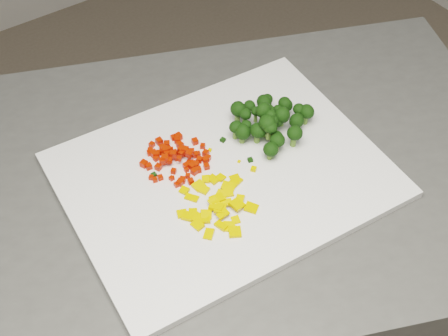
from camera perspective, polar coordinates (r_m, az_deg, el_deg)
counter_block at (r=1.37m, az=1.45°, el=-12.45°), size 1.08×0.93×0.90m
cutting_board at (r=0.98m, az=-0.00°, el=-0.64°), size 0.51×0.41×0.01m
carrot_pile at (r=0.98m, az=-4.46°, el=1.23°), size 0.11×0.11×0.03m
pepper_pile at (r=0.92m, az=-0.32°, el=-3.10°), size 0.12×0.12×0.02m
broccoli_pile at (r=1.01m, az=4.42°, el=4.55°), size 0.13×0.13×0.06m
carrot_cube_0 at (r=1.00m, az=-3.60°, el=1.49°), size 0.01×0.01×0.01m
carrot_cube_1 at (r=1.00m, az=-4.50°, el=1.41°), size 0.01×0.01×0.01m
carrot_cube_2 at (r=0.99m, az=-2.65°, el=1.22°), size 0.01×0.01×0.01m
carrot_cube_3 at (r=0.99m, az=-3.57°, el=1.66°), size 0.01×0.01×0.01m
carrot_cube_4 at (r=0.99m, az=-1.67°, el=1.37°), size 0.01×0.01×0.01m
carrot_cube_5 at (r=1.00m, az=-5.03°, el=1.76°), size 0.01×0.01×0.01m
carrot_cube_6 at (r=1.00m, az=-5.59°, el=1.50°), size 0.01×0.01×0.01m
carrot_cube_7 at (r=0.99m, az=-4.37°, el=0.90°), size 0.01×0.01×0.01m
carrot_cube_8 at (r=0.98m, az=-3.22°, el=0.52°), size 0.01×0.01×0.01m
carrot_cube_9 at (r=1.00m, az=-6.19°, el=1.26°), size 0.01×0.01×0.01m
carrot_cube_10 at (r=1.00m, az=-3.02°, el=1.45°), size 0.01×0.01×0.01m
carrot_cube_11 at (r=0.98m, az=-5.32°, el=0.78°), size 0.01×0.01×0.01m
carrot_cube_12 at (r=0.96m, az=-4.83°, el=-0.94°), size 0.01×0.01×0.01m
carrot_cube_13 at (r=1.00m, az=-6.42°, el=1.30°), size 0.01×0.01×0.01m
carrot_cube_14 at (r=1.01m, az=-6.61°, el=2.14°), size 0.01×0.01×0.01m
carrot_cube_15 at (r=0.98m, az=-2.64°, el=0.29°), size 0.01×0.01×0.01m
carrot_cube_16 at (r=0.98m, az=-6.90°, el=0.14°), size 0.01×0.01×0.01m
carrot_cube_17 at (r=0.98m, az=-4.10°, el=0.87°), size 0.01×0.01×0.01m
carrot_cube_18 at (r=0.99m, az=-3.92°, el=1.86°), size 0.01×0.01×0.01m
carrot_cube_19 at (r=0.99m, az=-1.72°, el=0.86°), size 0.01×0.01×0.01m
carrot_cube_20 at (r=0.97m, az=-1.61°, el=0.15°), size 0.01×0.01×0.01m
carrot_cube_21 at (r=0.98m, az=-2.27°, el=0.77°), size 0.01×0.01×0.01m
carrot_cube_22 at (r=1.02m, az=-4.20°, el=2.87°), size 0.01×0.01×0.01m
carrot_cube_23 at (r=1.00m, az=-4.86°, el=1.69°), size 0.01×0.01×0.01m
carrot_cube_24 at (r=1.00m, az=-6.83°, el=1.37°), size 0.01×0.01×0.01m
carrot_cube_25 at (r=0.99m, az=-5.42°, el=1.66°), size 0.01×0.01×0.01m
carrot_cube_26 at (r=0.98m, az=-3.47°, el=0.21°), size 0.01×0.01×0.01m
carrot_cube_27 at (r=0.99m, az=-6.25°, el=0.86°), size 0.01×0.01×0.01m
carrot_cube_28 at (r=0.96m, az=-3.33°, el=-0.72°), size 0.01×0.01×0.01m
carrot_cube_29 at (r=0.98m, az=-2.92°, el=0.46°), size 0.01×0.01×0.01m
carrot_cube_30 at (r=1.00m, az=-6.75°, el=1.57°), size 0.01×0.01×0.01m
carrot_cube_31 at (r=0.98m, az=-2.93°, el=0.18°), size 0.01×0.01×0.01m
carrot_cube_32 at (r=0.96m, az=-3.81°, el=-1.09°), size 0.01×0.01×0.01m
carrot_cube_33 at (r=0.99m, az=-3.95°, el=1.67°), size 0.01×0.01×0.01m
carrot_cube_34 at (r=1.02m, az=-4.65°, el=2.80°), size 0.01×0.01×0.01m
carrot_cube_35 at (r=0.99m, az=-7.33°, el=0.38°), size 0.01×0.01×0.01m
carrot_cube_36 at (r=1.02m, az=-4.26°, el=2.60°), size 0.01×0.01×0.01m
carrot_cube_37 at (r=1.00m, az=-2.37°, el=1.33°), size 0.01×0.01×0.01m
carrot_cube_38 at (r=0.99m, az=-4.94°, el=1.30°), size 0.01×0.01×0.01m
carrot_cube_39 at (r=0.96m, az=-6.32°, el=-1.08°), size 0.01×0.01×0.01m
carrot_cube_40 at (r=0.97m, az=-2.73°, el=-0.32°), size 0.01×0.01×0.01m
carrot_cube_41 at (r=0.98m, az=-5.68°, el=0.65°), size 0.01×0.01×0.01m
carrot_cube_42 at (r=1.00m, az=-5.62°, el=1.80°), size 0.01×0.01×0.01m
carrot_cube_43 at (r=1.01m, az=-5.24°, el=2.20°), size 0.01×0.01×0.01m
carrot_cube_44 at (r=1.01m, az=-4.18°, el=2.33°), size 0.01×0.01×0.01m
carrot_cube_45 at (r=0.98m, az=-3.91°, el=1.33°), size 0.01×0.01×0.01m
carrot_cube_46 at (r=1.02m, az=-5.95°, el=2.46°), size 0.01×0.01×0.01m
carrot_cube_47 at (r=0.98m, az=-4.67°, el=1.27°), size 0.01×0.01×0.01m
carrot_cube_48 at (r=0.97m, az=-2.35°, el=-0.17°), size 0.01×0.01×0.01m
carrot_cube_49 at (r=1.01m, az=-4.03°, el=2.10°), size 0.01×0.01×0.01m
carrot_cube_50 at (r=0.99m, az=-1.49°, el=0.92°), size 0.01×0.01×0.01m
carrot_cube_51 at (r=0.97m, az=-3.46°, el=-0.15°), size 0.01×0.01×0.01m
carrot_cube_52 at (r=0.98m, az=-3.18°, el=1.28°), size 0.01×0.01×0.01m
carrot_cube_53 at (r=0.97m, az=-6.68°, el=-0.87°), size 0.01×0.01×0.01m
carrot_cube_54 at (r=0.95m, az=-4.03°, el=-1.32°), size 0.01×0.01×0.01m
carrot_cube_55 at (r=0.95m, az=-4.35°, el=-1.52°), size 0.01×0.01×0.01m
carrot_cube_56 at (r=1.01m, az=-1.96°, el=2.01°), size 0.01×0.01×0.01m
carrot_cube_57 at (r=0.98m, az=-6.02°, el=0.09°), size 0.01×0.01×0.01m
carrot_cube_58 at (r=0.98m, az=-5.43°, el=0.88°), size 0.02×0.02×0.01m
carrot_cube_59 at (r=0.98m, az=-2.62°, el=0.30°), size 0.01×0.01×0.01m
carrot_cube_60 at (r=1.01m, az=-2.68°, el=2.44°), size 0.01×0.01×0.01m
carrot_cube_61 at (r=0.98m, az=-5.01°, el=0.68°), size 0.01×0.01×0.01m
carrot_cube_62 at (r=0.96m, az=-3.06°, el=-1.22°), size 0.01×0.01×0.01m
carrot_cube_63 at (r=0.98m, az=-1.73°, el=0.73°), size 0.01×0.01×0.01m
carrot_cube_64 at (r=0.97m, az=-5.84°, el=-0.87°), size 0.01×0.01×0.01m
carrot_cube_65 at (r=0.99m, az=-5.24°, el=1.34°), size 0.01×0.01×0.01m
carrot_cube_66 at (r=0.97m, az=-4.63°, el=-0.29°), size 0.01×0.01×0.01m
pepper_chunk_0 at (r=0.94m, az=0.36°, el=-2.18°), size 0.02×0.02×0.01m
pepper_chunk_1 at (r=0.92m, az=-0.96°, el=-3.13°), size 0.01×0.01×0.01m
pepper_chunk_2 at (r=0.91m, az=-2.31°, el=-4.64°), size 0.03×0.03×0.01m
pepper_chunk_3 at (r=0.91m, az=-2.44°, el=-5.24°), size 0.02×0.02×0.01m
pepper_chunk_4 at (r=0.94m, az=-0.20°, el=-2.43°), size 0.02×0.02×0.01m
pepper_chunk_5 at (r=0.95m, az=-1.90°, el=-1.98°), size 0.02×0.02×0.01m
pepper_chunk_6 at (r=0.93m, az=-0.64°, el=-2.85°), size 0.02×0.02×0.01m
pepper_chunk_7 at (r=0.91m, az=-1.92°, el=-4.64°), size 0.03×0.03×0.01m
pepper_chunk_8 at (r=0.93m, az=1.42°, el=-3.04°), size 0.02×0.02×0.01m
pepper_chunk_9 at (r=0.92m, az=-1.65°, el=-4.30°), size 0.02×0.02×0.01m
pepper_chunk_10 at (r=0.93m, az=0.13°, el=-3.17°), size 0.02×0.02×0.01m
pepper_chunk_11 at (r=0.92m, az=-0.70°, el=-3.58°), size 0.02×0.03×0.01m
pepper_chunk_12 at (r=0.90m, az=1.00°, el=-5.85°), size 0.03×0.03×0.01m
pepper_chunk_13 at (r=0.95m, az=0.41°, el=-1.69°), size 0.03×0.03×0.01m
pepper_chunk_14 at (r=0.92m, az=-3.32°, el=-4.41°), size 0.02×0.02×0.01m
pepper_chunk_15 at (r=0.92m, az=-3.86°, el=-4.19°), size 0.02×0.02×0.00m
pepper_chunk_16 at (r=0.95m, az=-3.66°, el=-2.07°), size 0.02×0.02×0.01m
pepper_chunk_17 at (r=0.91m, az=-0.26°, el=-5.29°), size 0.02×0.02×0.01m
pepper_chunk_18 at (r=0.93m, az=2.52°, el=-3.64°), size 0.03×0.03×0.01m
pepper_chunk_19 at (r=0.90m, az=-1.40°, el=-6.05°), size 0.02×0.02×0.01m
pepper_chunk_20 at (r=0.96m, az=-0.99°, el=-1.03°), size 0.02×0.02×0.01m
pepper_chunk_21 at (r=0.96m, az=-0.31°, el=-0.87°), size 0.02×0.02×0.01m
pepper_chunk_22 at (r=0.90m, az=0.45°, el=-5.38°), size 0.02×0.02×0.01m
pepper_chunk_23 at (r=0.96m, az=1.07°, el=-1.23°), size 0.02×0.02×0.01m
pepper_chunk_24 at (r=0.92m, az=-2.83°, el=-4.13°), size 0.02×0.02×0.01m
pepper_chunk_25 at (r=0.94m, az=-2.97°, el=-2.73°), size 0.02×0.02×0.00m
pepper_chunk_26 at (r=0.92m, az=1.20°, el=-3.35°), size 0.02×0.02×0.01m
pepper_chunk_27 at (r=0.92m, az=-0.35°, el=-3.71°), size 0.03×0.03×0.01m
pepper_chunk_28 at (r=0.96m, az=1.03°, el=-1.00°), size 0.02×0.02×0.01m
pepper_chunk_29 at (r=0.96m, az=-1.68°, el=-1.04°), size 0.02×0.02×0.01m
pepper_chunk_30 at (r=0.91m, az=1.07°, el=-4.77°), size 0.02×0.02×0.01m
pepper_chunk_31 at (r=0.91m, az=-0.10°, el=-4.24°), size 0.02×0.01×0.00m
pepper_chunk_32 at (r=0.95m, az=-2.32°, el=-1.64°), size 0.02×0.02×0.01m
broccoli_floret_0 at (r=1.06m, az=3.63°, el=5.81°), size 0.03×0.03×0.03m
broccoli_floret_1 at (r=1.00m, az=4.22°, el=4.41°), size 0.02×0.02×0.03m
broccoli_floret_2 at (r=1.06m, az=5.65°, el=5.49°), size 0.03×0.03×0.03m
broccoli_floret_3 at (r=1.02m, az=2.91°, el=4.88°), size 0.02×0.02×0.03m
broccoli_floret_4 at (r=1.05m, az=6.79°, el=5.00°), size 0.03×0.03×0.03m
broccoli_floret_5 at (r=1.00m, az=4.79°, el=2.58°), size 0.03×0.03×0.03m
broccoli_floret_6 at (r=1.03m, az=6.58°, el=4.10°), size 0.04×0.04×0.03m
broccoli_floret_7 at (r=1.02m, az=4.63°, el=4.15°), size 0.04×0.04×0.04m
broccoli_floret_8 at (r=1.02m, az=2.00°, el=3.62°), size 0.02×0.02×0.03m
broccoli_floret_9 at (r=0.98m, az=4.23°, el=1.50°), size 0.03×0.03×0.03m
broccoli_floret_10 at (r=1.01m, az=1.04°, el=3.45°), size 0.03×0.03×0.03m
broccoli_floret_11 at (r=0.99m, az=4.12°, el=3.46°), size 0.03×0.03×0.04m
broccoli_floret_12 at (r=1.04m, az=7.49°, el=4.81°), size 0.03×0.03×0.04m
broccoli_floret_13 at (r=1.01m, az=3.05°, el=3.14°), size 0.04×0.04×0.04m
broccoli_floret_14 at (r=1.05m, az=4.88°, el=5.03°), size 0.02×0.02×0.03m
broccoli_floret_15 at (r=1.02m, az=3.93°, el=4.90°), size 0.04×0.04×0.03m
broccoli_floret_16 at (r=1.07m, az=3.88°, el=6.05°), size 0.03×0.03×0.03m
broccoli_floret_17 at (r=1.01m, az=1.66°, el=3.06°), size 0.04×0.04×0.03m
broccoli_floret_18 at (r=1.01m, az=3.56°, el=4.90°), size 0.04×0.04×0.04m
broccoli_floret_19 at (r=0.99m, az=4.83°, el=2.26°), size 0.03×0.03×0.03m
broccoli_floret_20 at (r=1.06m, az=2.33°, el=5.51°), size 0.02×0.02×0.02m
broccoli_floret_21 at (r=1.04m, az=1.24°, el=5.04°), size 0.04×0.04×0.04m
broccoli_floret_22 at (r=1.06m, az=5.51°, el=5.57°), size 0.03×0.03×0.03m
broccoli_floret_23 at (r=1.02m, az=3.66°, el=3.53°), size 0.03×0.03×0.03m
broccoli_floret_24 at (r=1.00m, az=6.40°, el=2.84°), size 0.04×0.04×0.04m
broccoli_floret_25 at (r=1.01m, az=4.18°, el=4.18°), size 0.04×0.04×0.04m
broccoli_floret_26 at (r=1.03m, az=1.90°, el=4.56°), size 0.03×0.03×0.03m
broccoli_floret_27 at (r=0.99m, az=3.91°, el=3.86°), size 0.04×0.04×0.04m
broccoli_floret_28 at (r=1.02m, az=5.26°, el=4.63°), size 0.04×0.04×0.03m
stray_bit_0 at (r=0.99m, az=1.39°, el=0.60°), size 0.01×0.01×0.00m
stray_bit_1 at (r=0.95m, az=0.19°, el=-1.46°), size 0.01×0.01×0.00m
stray_bit_2 at (r=0.97m, az=-6.42°, el=-0.62°), size 0.01×0.01×0.01m
stray_bit_3 at (r=1.00m, az=-1.30°, el=1.66°), size 0.01×0.01×0.00m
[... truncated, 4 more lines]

